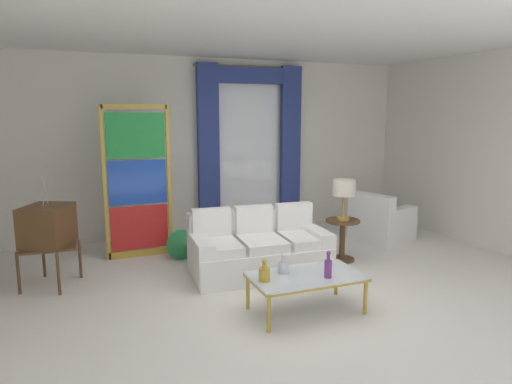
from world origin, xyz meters
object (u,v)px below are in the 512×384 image
(bottle_blue_decanter, at_px, (328,267))
(vintage_tv, at_px, (47,228))
(peacock_figurine, at_px, (183,246))
(armchair_white, at_px, (380,223))
(round_side_table, at_px, (342,236))
(bottle_crystal_tall, at_px, (283,266))
(bottle_amber_squat, at_px, (264,273))
(table_lamp_brass, at_px, (344,190))
(coffee_table, at_px, (306,278))
(couch_white_long, at_px, (258,250))
(stained_glass_divider, at_px, (138,185))

(bottle_blue_decanter, bearing_deg, vintage_tv, 144.28)
(vintage_tv, height_order, peacock_figurine, vintage_tv)
(armchair_white, relative_size, round_side_table, 1.71)
(bottle_crystal_tall, relative_size, bottle_amber_squat, 0.94)
(bottle_crystal_tall, relative_size, table_lamp_brass, 0.38)
(coffee_table, relative_size, table_lamp_brass, 2.06)
(vintage_tv, xyz_separation_m, peacock_figurine, (1.71, 0.35, -0.51))
(bottle_blue_decanter, bearing_deg, bottle_amber_squat, 166.73)
(bottle_blue_decanter, xyz_separation_m, peacock_figurine, (-1.00, 2.31, -0.30))
(bottle_blue_decanter, distance_m, round_side_table, 1.86)
(coffee_table, xyz_separation_m, round_side_table, (1.28, 1.33, -0.02))
(bottle_crystal_tall, distance_m, vintage_tv, 2.88)
(coffee_table, xyz_separation_m, bottle_blue_decanter, (0.17, -0.15, 0.15))
(couch_white_long, bearing_deg, bottle_blue_decanter, -82.79)
(couch_white_long, relative_size, table_lamp_brass, 3.17)
(bottle_crystal_tall, bearing_deg, coffee_table, -33.28)
(round_side_table, relative_size, table_lamp_brass, 1.04)
(couch_white_long, bearing_deg, bottle_crystal_tall, -98.85)
(stained_glass_divider, xyz_separation_m, table_lamp_brass, (2.65, -1.25, -0.03))
(couch_white_long, height_order, coffee_table, couch_white_long)
(peacock_figurine, bearing_deg, bottle_amber_squat, -80.57)
(stained_glass_divider, height_order, round_side_table, stained_glass_divider)
(coffee_table, height_order, peacock_figurine, peacock_figurine)
(round_side_table, bearing_deg, bottle_amber_squat, -142.72)
(couch_white_long, distance_m, bottle_amber_squat, 1.42)
(bottle_crystal_tall, bearing_deg, couch_white_long, 81.15)
(bottle_crystal_tall, xyz_separation_m, peacock_figurine, (-0.63, 2.02, -0.26))
(armchair_white, bearing_deg, bottle_crystal_tall, -144.33)
(couch_white_long, bearing_deg, peacock_figurine, 134.85)
(bottle_amber_squat, bearing_deg, coffee_table, 0.06)
(armchair_white, bearing_deg, table_lamp_brass, -149.04)
(couch_white_long, distance_m, bottle_crystal_tall, 1.23)
(stained_glass_divider, bearing_deg, bottle_amber_squat, -70.80)
(coffee_table, distance_m, peacock_figurine, 2.31)
(peacock_figurine, bearing_deg, vintage_tv, -168.35)
(bottle_amber_squat, relative_size, round_side_table, 0.39)
(bottle_crystal_tall, height_order, table_lamp_brass, table_lamp_brass)
(stained_glass_divider, bearing_deg, table_lamp_brass, -25.24)
(coffee_table, xyz_separation_m, armchair_white, (2.44, 2.03, -0.09))
(bottle_amber_squat, bearing_deg, table_lamp_brass, 37.28)
(bottle_amber_squat, bearing_deg, armchair_white, 34.88)
(couch_white_long, height_order, bottle_amber_squat, couch_white_long)
(round_side_table, bearing_deg, table_lamp_brass, 0.00)
(bottle_crystal_tall, height_order, armchair_white, armchair_white)
(armchair_white, relative_size, table_lamp_brass, 1.79)
(bottle_amber_squat, relative_size, stained_glass_divider, 0.10)
(bottle_blue_decanter, distance_m, stained_glass_divider, 3.19)
(vintage_tv, distance_m, peacock_figurine, 1.82)
(couch_white_long, xyz_separation_m, round_side_table, (1.30, 0.00, 0.05))
(bottle_amber_squat, bearing_deg, bottle_blue_decanter, -13.27)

